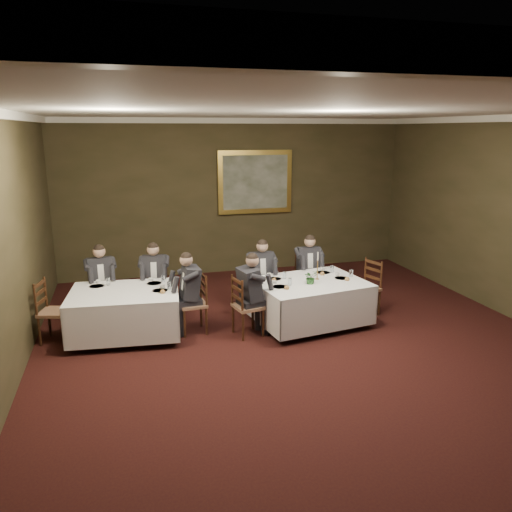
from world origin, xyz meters
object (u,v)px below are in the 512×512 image
diner_main_endleft (248,305)px  diner_sec_backright (155,288)px  table_main (310,299)px  chair_main_backright (307,289)px  chair_sec_endright (194,315)px  chair_sec_backright (156,300)px  diner_main_backright (308,278)px  chair_sec_backleft (103,303)px  centerpiece (311,276)px  painting (255,182)px  chair_main_endright (365,299)px  chair_main_backleft (261,296)px  chair_main_endleft (247,318)px  chair_sec_endleft (55,324)px  candlestick (317,269)px  diner_sec_endright (193,302)px  table_second (125,310)px  diner_sec_backleft (102,291)px  diner_main_backleft (261,284)px

diner_main_endleft → diner_sec_backright: 1.87m
table_main → chair_main_backright: 1.07m
chair_sec_endright → chair_sec_backright: bearing=25.8°
diner_main_backright → chair_sec_backleft: 3.78m
diner_main_endleft → centerpiece: size_ratio=5.43×
diner_main_endleft → painting: (1.13, 3.71, 1.57)m
chair_main_endright → chair_sec_endright: same height
table_main → chair_main_backright: chair_main_backright is taller
diner_main_backright → chair_main_endright: size_ratio=1.35×
chair_main_backleft → chair_main_endleft: (-0.52, -1.02, 0.00)m
chair_sec_endleft → candlestick: size_ratio=2.03×
chair_sec_backright → candlestick: candlestick is taller
chair_main_endright → diner_sec_endright: diner_sec_endright is taller
table_main → diner_sec_endright: size_ratio=1.49×
chair_main_endleft → centerpiece: centerpiece is taller
table_second → diner_sec_endright: size_ratio=1.36×
table_main → chair_sec_backleft: (-3.42, 1.20, -0.17)m
table_main → chair_sec_endright: size_ratio=2.01×
table_second → diner_main_endleft: size_ratio=1.36×
diner_main_endleft → diner_sec_backleft: same height
table_main → centerpiece: size_ratio=8.09×
diner_sec_backleft → painting: (3.42, 2.36, 1.57)m
diner_main_endleft → diner_sec_backleft: bearing=-132.5°
diner_main_backright → table_second: bearing=16.6°
chair_sec_endleft → chair_main_backleft: bearing=113.2°
chair_sec_endright → chair_sec_endleft: 2.17m
table_second → painting: bearing=47.0°
diner_sec_backleft → chair_sec_endleft: (-0.70, -0.80, -0.23)m
candlestick → centerpiece: bearing=-134.9°
chair_main_backleft → chair_main_endleft: 1.15m
diner_sec_backright → diner_sec_endright: (0.53, -0.92, 0.00)m
chair_main_backright → chair_main_endright: (0.79, -0.82, 0.00)m
table_second → chair_sec_endleft: size_ratio=1.83×
chair_main_backright → chair_sec_endleft: (-4.47, -0.62, 0.00)m
chair_main_backright → chair_sec_endright: same height
table_main → chair_main_backright: bearing=70.9°
chair_sec_endleft → painting: 5.50m
diner_main_backleft → centerpiece: size_ratio=5.43×
chair_main_backleft → chair_sec_endleft: bearing=8.6°
chair_main_endleft → chair_sec_backright: same height
diner_main_endleft → centerpiece: diner_main_endleft is taller
chair_main_endright → chair_sec_endright: bearing=70.8°
diner_main_endleft → diner_sec_endright: same height
chair_sec_backleft → diner_sec_endright: 1.78m
chair_main_backleft → chair_main_endright: 1.89m
chair_main_endleft → chair_sec_backright: size_ratio=1.00×
chair_sec_backright → chair_main_endright: bearing=174.7°
chair_sec_backleft → chair_sec_endleft: (-0.70, -0.82, 0.00)m
diner_main_endleft → chair_sec_backright: (-1.37, 1.28, -0.23)m
chair_main_backleft → diner_sec_backright: 1.91m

